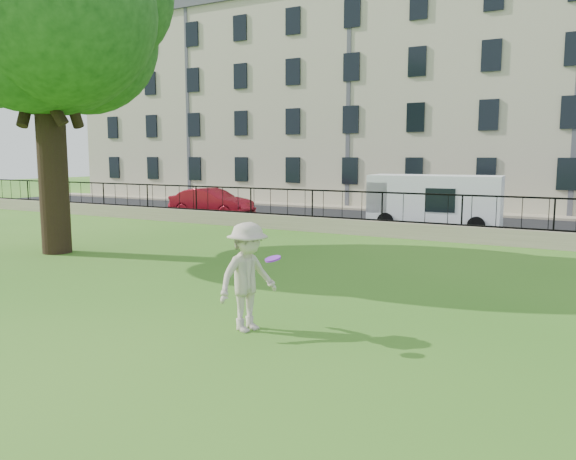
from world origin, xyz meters
The scene contains 11 objects.
ground centered at (0.00, 0.00, 0.00)m, with size 120.00×120.00×0.00m, color #2F6C19.
retaining_wall centered at (0.00, 12.00, 0.30)m, with size 50.00×0.40×0.60m, color gray.
iron_railing centered at (0.00, 12.00, 1.15)m, with size 50.00×0.05×1.13m.
street centered at (0.00, 16.70, 0.01)m, with size 60.00×9.00×0.01m, color black.
sidewalk centered at (0.00, 21.90, 0.06)m, with size 60.00×1.40×0.12m, color gray.
building_row centered at (0.00, 27.57, 6.92)m, with size 56.40×10.40×13.80m.
tree centered at (-8.01, 3.50, 7.67)m, with size 8.79×7.06×11.32m.
man centered at (1.94, -0.35, 0.97)m, with size 1.26×0.72×1.94m, color beige.
frisbee centered at (2.70, -0.76, 1.43)m, with size 0.27×0.27×0.03m, color purple.
red_sedan centered at (-9.94, 14.40, 0.72)m, with size 1.52×4.37×1.44m, color maroon.
white_van centered at (1.13, 15.40, 1.14)m, with size 5.41×2.11×2.27m, color white.
Camera 1 is at (7.31, -8.49, 3.11)m, focal length 35.00 mm.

